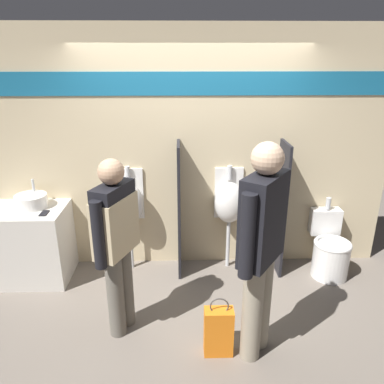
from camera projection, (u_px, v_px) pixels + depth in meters
The scene contains 13 objects.
ground_plane at pixel (192, 287), 4.08m from camera, with size 16.00×16.00×0.00m, color #70665B.
display_wall at pixel (191, 152), 4.17m from camera, with size 4.48×0.07×2.70m.
sink_counter at pixel (31, 244), 4.14m from camera, with size 0.81×0.61×0.83m.
sink_basin at pixel (31, 201), 4.03m from camera, with size 0.34×0.34×0.28m.
cell_phone at pixel (44, 213), 3.88m from camera, with size 0.07×0.14×0.01m.
divider_near_counter at pixel (179, 210), 4.16m from camera, with size 0.03×0.41×1.52m.
divider_mid at pixel (281, 209), 4.18m from camera, with size 0.03×0.41×1.52m.
urinal_near_counter at pixel (129, 203), 4.20m from camera, with size 0.34×0.25×1.23m.
urinal_far at pixel (229, 202), 4.23m from camera, with size 0.34×0.25×1.23m.
toilet at pixel (330, 251), 4.25m from camera, with size 0.41×0.58×0.86m.
person_in_vest at pixel (116, 237), 3.16m from camera, with size 0.36×0.53×1.63m.
person_with_lanyard at pixel (261, 246), 2.88m from camera, with size 0.43×0.54×1.83m.
shopping_bag at pixel (219, 331), 3.12m from camera, with size 0.24×0.13×0.55m.
Camera 1 is at (-0.10, -3.46, 2.41)m, focal length 35.00 mm.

